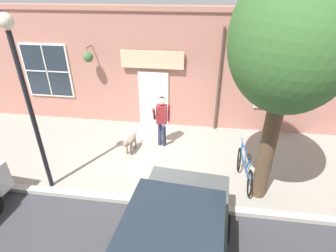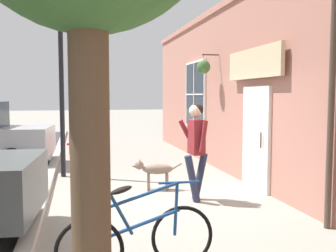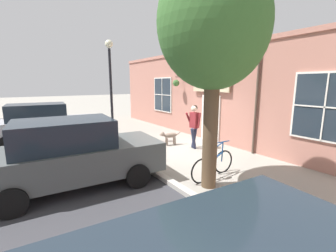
# 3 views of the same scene
# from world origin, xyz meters

# --- Properties ---
(ground_plane) EXTENTS (90.00, 90.00, 0.00)m
(ground_plane) POSITION_xyz_m (0.00, 0.00, 0.00)
(ground_plane) COLOR gray
(storefront_facade) EXTENTS (0.95, 18.00, 4.23)m
(storefront_facade) POSITION_xyz_m (-2.34, -0.01, 2.13)
(storefront_facade) COLOR #B27566
(storefront_facade) RESTS_ON ground_plane
(pedestrian_walking) EXTENTS (0.54, 0.55, 1.77)m
(pedestrian_walking) POSITION_xyz_m (-0.72, 0.18, 1.08)
(pedestrian_walking) COLOR #282D47
(pedestrian_walking) RESTS_ON ground_plane
(dog_on_leash) EXTENTS (1.02, 0.33, 0.63)m
(dog_on_leash) POSITION_xyz_m (-0.15, -0.76, 0.42)
(dog_on_leash) COLOR #7F6B5B
(dog_on_leash) RESTS_ON ground_plane
(leaning_bicycle) EXTENTS (1.73, 0.26, 1.01)m
(leaning_bicycle) POSITION_xyz_m (0.75, 2.72, 0.38)
(leaning_bicycle) COLOR black
(leaning_bicycle) RESTS_ON ground_plane
(street_lamp) EXTENTS (0.32, 0.32, 4.39)m
(street_lamp) POSITION_xyz_m (1.70, -2.50, 2.91)
(street_lamp) COLOR black
(street_lamp) RESTS_ON ground_plane
(fire_hydrant) EXTENTS (0.34, 0.20, 0.77)m
(fire_hydrant) POSITION_xyz_m (1.53, -5.91, 0.40)
(fire_hydrant) COLOR red
(fire_hydrant) RESTS_ON ground_plane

